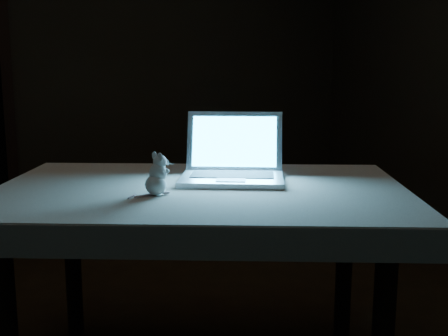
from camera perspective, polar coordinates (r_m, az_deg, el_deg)
name	(u,v)px	position (r m, az deg, el deg)	size (l,w,h in m)	color
back_wall	(88,58)	(4.68, -13.68, 10.82)	(4.50, 0.04, 2.60)	black
table	(201,286)	(2.24, -2.35, -11.88)	(1.44, 0.93, 0.77)	black
tablecloth	(177,203)	(2.09, -4.77, -3.59)	(1.55, 1.03, 0.10)	beige
laptop	(232,147)	(2.20, 0.82, 2.11)	(0.40, 0.35, 0.27)	silver
plush_mouse	(155,174)	(1.99, -6.98, -0.62)	(0.11, 0.11, 0.15)	silver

